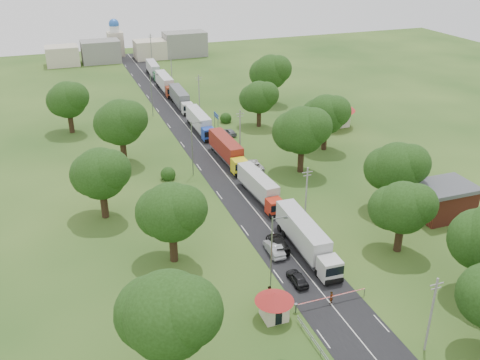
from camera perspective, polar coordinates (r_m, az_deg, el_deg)
name	(u,v)px	position (r m, az deg, el deg)	size (l,w,h in m)	color
ground	(253,208)	(83.62, 1.39, -3.00)	(260.00, 260.00, 0.00)	#224617
road	(214,161)	(100.65, -2.75, 2.09)	(8.00, 200.00, 0.04)	black
boom_barrier	(321,300)	(63.67, 8.60, -12.54)	(9.22, 0.35, 1.18)	slate
guard_booth	(274,302)	(60.74, 3.68, -12.87)	(4.40, 4.40, 3.45)	beige
info_sign	(216,118)	(114.41, -2.55, 6.61)	(0.12, 3.10, 4.10)	slate
pole_0	(431,314)	(58.34, 19.72, -13.29)	(1.60, 0.24, 9.00)	gray
pole_1	(306,195)	(77.86, 7.07, -1.58)	(1.60, 0.24, 9.00)	gray
pole_2	(240,132)	(101.43, 0.00, 5.15)	(1.60, 0.24, 9.00)	gray
pole_3	(199,93)	(126.81, -4.38, 9.24)	(1.60, 0.24, 9.00)	gray
pole_4	(171,66)	(153.11, -7.34, 11.92)	(1.60, 0.24, 9.00)	gray
pole_5	(151,47)	(179.92, -9.46, 13.79)	(1.60, 0.24, 9.00)	gray
lamp_0	(273,250)	(63.12, 3.51, -7.45)	(2.03, 0.22, 10.00)	slate
lamp_1	(193,146)	(92.74, -5.04, 3.64)	(2.03, 0.22, 10.00)	slate
lamp_2	(152,93)	(125.17, -9.36, 9.18)	(2.03, 0.22, 10.00)	slate
tree_2	(402,207)	(73.07, 16.95, -2.78)	(8.00, 8.00, 10.10)	#382616
tree_3	(397,167)	(83.31, 16.38, 1.32)	(8.80, 8.80, 11.07)	#382616
tree_4	(302,130)	(93.80, 6.61, 5.33)	(9.60, 9.60, 12.05)	#382616
tree_5	(326,114)	(104.69, 9.12, 6.95)	(8.80, 8.80, 11.07)	#382616
tree_6	(259,97)	(116.60, 2.03, 8.83)	(8.00, 8.00, 10.10)	#382616
tree_7	(270,72)	(133.01, 3.26, 11.45)	(9.60, 9.60, 12.05)	#382616
tree_9	(168,314)	(50.54, -7.72, -13.97)	(9.60, 9.60, 12.05)	#382616
tree_10	(171,212)	(68.07, -7.37, -3.37)	(8.80, 8.80, 11.07)	#382616
tree_11	(100,173)	(80.61, -14.68, 0.72)	(8.80, 8.80, 11.07)	#382616
tree_12	(120,122)	(99.50, -12.63, 6.06)	(9.60, 9.60, 12.05)	#382616
tree_13	(68,100)	(118.20, -17.91, 8.17)	(8.80, 8.80, 11.07)	#382616
house_brick	(443,200)	(85.87, 20.86, -2.00)	(8.60, 6.60, 5.20)	maroon
house_cream	(331,110)	(119.37, 9.70, 7.40)	(10.08, 10.08, 5.80)	beige
distant_town	(134,49)	(184.19, -11.26, 13.53)	(52.00, 8.00, 8.00)	gray
church	(115,40)	(190.98, -13.15, 14.36)	(5.00, 5.00, 12.30)	beige
truck_0	(306,237)	(72.16, 7.03, -6.09)	(3.08, 15.58, 4.31)	silver
truck_1	(260,187)	(85.61, 2.15, -0.77)	(3.03, 13.88, 3.83)	red
truck_2	(227,150)	(99.56, -1.34, 3.22)	(2.91, 15.08, 4.17)	yellow
truck_3	(200,122)	(115.02, -4.31, 6.21)	(2.49, 14.45, 4.01)	#1C3FAC
truck_4	(180,98)	(131.92, -6.38, 8.67)	(2.87, 14.90, 4.12)	silver
truck_5	(165,83)	(145.83, -7.97, 10.21)	(2.74, 15.12, 4.19)	maroon
truck_6	(154,69)	(161.79, -9.20, 11.56)	(2.88, 13.96, 3.86)	#27693D
car_lane_front	(297,278)	(67.09, 6.15, -10.37)	(1.62, 4.02, 1.37)	black
car_lane_mid	(274,249)	(72.23, 3.67, -7.32)	(1.64, 4.69, 1.55)	#9FA1A7
car_lane_rear	(278,243)	(73.33, 4.08, -6.75)	(2.27, 5.58, 1.62)	black
car_verge_near	(254,165)	(96.64, 1.46, 1.59)	(2.59, 5.62, 1.56)	silver
car_verge_far	(229,132)	(112.94, -1.14, 5.13)	(1.63, 4.06, 1.38)	slate
pedestrian_near	(331,298)	(64.34, 9.73, -12.28)	(0.58, 0.38, 1.58)	gray
pedestrian_booth	(269,294)	(63.87, 3.15, -12.02)	(0.94, 0.73, 1.92)	gray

